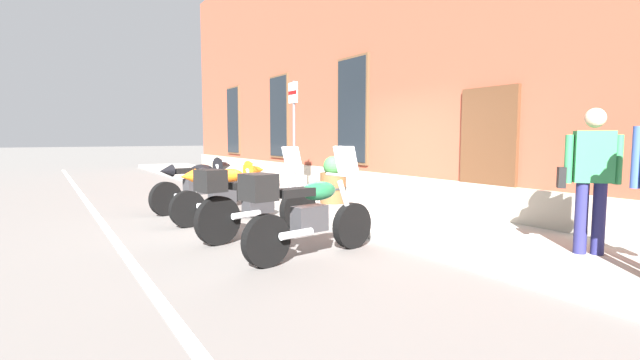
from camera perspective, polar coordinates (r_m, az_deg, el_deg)
ground_plane at (r=8.26m, az=-1.17°, el=-5.03°), size 140.00×140.00×0.00m
sidewalk at (r=8.87m, az=5.26°, el=-3.86°), size 33.26×2.29×0.15m
lane_stripe at (r=7.24m, az=-23.82°, el=-6.94°), size 33.26×0.12×0.01m
brick_pub_facade at (r=12.16m, az=23.25°, el=15.12°), size 27.26×6.76×7.30m
motorcycle_black_sport at (r=9.59m, az=-14.44°, el=-0.27°), size 0.81×2.00×1.07m
motorcycle_orange_sport at (r=8.24m, az=-11.15°, el=-1.10°), size 0.66×1.99×1.06m
motorcycle_silver_touring at (r=6.85m, az=-8.01°, el=-2.53°), size 0.83×2.12×1.34m
motorcycle_green_touring at (r=5.65m, az=-1.78°, el=-4.02°), size 0.74×1.99×1.37m
pedestrian_striped_shirt at (r=6.08m, az=30.44°, el=0.75°), size 0.52×0.52×1.66m
parking_sign at (r=10.23m, az=-3.25°, el=7.01°), size 0.36×0.07×2.55m
barrel_planter at (r=9.39m, az=1.61°, el=-0.27°), size 0.56×0.56×0.95m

